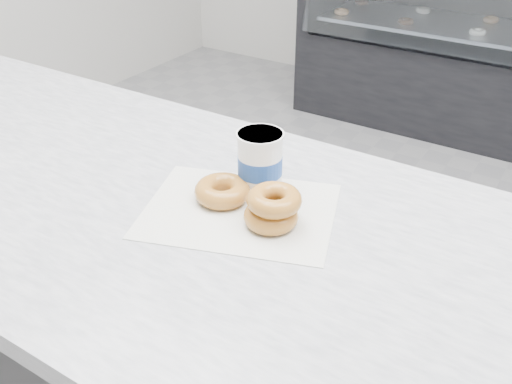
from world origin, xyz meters
TOP-DOWN VIEW (x-y plane):
  - ground at (0.00, 0.00)m, footprint 5.00×5.00m
  - wax_paper at (-0.05, -0.55)m, footprint 0.41×0.36m
  - donut_single at (-0.10, -0.54)m, footprint 0.12×0.12m
  - donut_stack at (0.02, -0.56)m, footprint 0.13×0.13m
  - coffee_cup at (-0.06, -0.47)m, footprint 0.11×0.11m

SIDE VIEW (x-z plane):
  - ground at x=0.00m, z-range 0.00..0.00m
  - wax_paper at x=-0.05m, z-range 0.90..0.90m
  - donut_single at x=-0.10m, z-range 0.90..0.94m
  - donut_stack at x=0.02m, z-range 0.90..0.97m
  - coffee_cup at x=-0.06m, z-range 0.90..1.02m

